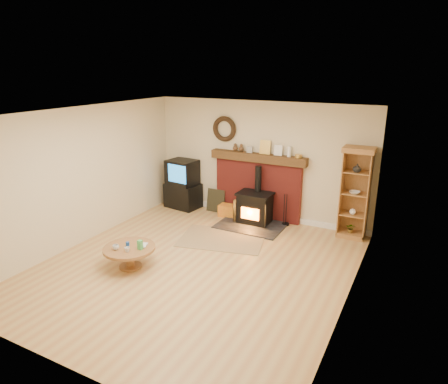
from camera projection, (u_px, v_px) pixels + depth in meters
The scene contains 11 objects.
ground at pixel (196, 266), 6.87m from camera, with size 5.50×5.50×0.00m, color #B6824B.
room_shell at pixel (196, 168), 6.44m from camera, with size 5.02×5.52×2.61m.
chimney_breast at pixel (258, 183), 8.88m from camera, with size 2.20×0.22×1.78m.
wood_stove at pixel (254, 209), 8.65m from camera, with size 1.40×1.00×1.25m.
area_rug at pixel (222, 239), 7.95m from camera, with size 1.64×1.13×0.01m, color brown.
tv_unit at pixel (183, 185), 9.61m from camera, with size 0.86×0.65×1.17m.
curio_cabinet at pixel (355, 193), 7.82m from camera, with size 0.59×0.42×1.83m.
firelog_box at pixel (229, 211), 9.12m from camera, with size 0.43×0.27×0.27m, color gold.
leaning_painting at pixel (216, 201), 9.39m from camera, with size 0.45×0.03×0.54m, color black.
fire_tools at pixel (285, 220), 8.63m from camera, with size 0.16×0.16×0.70m.
coffee_table at pixel (129, 251), 6.75m from camera, with size 0.88×0.88×0.54m.
Camera 1 is at (3.27, -5.24, 3.30)m, focal length 32.00 mm.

